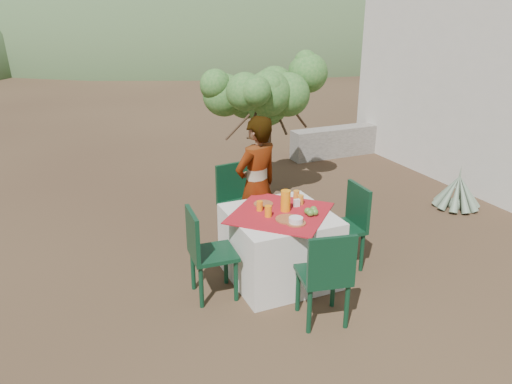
% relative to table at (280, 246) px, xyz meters
% --- Properties ---
extents(ground, '(160.00, 160.00, 0.00)m').
position_rel_table_xyz_m(ground, '(-0.22, 0.24, -0.38)').
color(ground, '#342218').
rests_on(ground, ground).
extents(table, '(1.30, 1.30, 0.76)m').
position_rel_table_xyz_m(table, '(0.00, 0.00, 0.00)').
color(table, silver).
rests_on(table, ground).
extents(chair_far, '(0.49, 0.49, 0.96)m').
position_rel_table_xyz_m(chair_far, '(-0.06, 1.06, 0.15)').
color(chair_far, black).
rests_on(chair_far, ground).
extents(chair_near, '(0.51, 0.51, 0.95)m').
position_rel_table_xyz_m(chair_near, '(0.01, -0.92, 0.15)').
color(chair_near, black).
rests_on(chair_near, ground).
extents(chair_left, '(0.46, 0.46, 0.94)m').
position_rel_table_xyz_m(chair_left, '(-0.83, -0.04, 0.14)').
color(chair_left, black).
rests_on(chair_left, ground).
extents(chair_right, '(0.46, 0.46, 0.94)m').
position_rel_table_xyz_m(chair_right, '(0.81, -0.05, 0.14)').
color(chair_right, black).
rests_on(chair_right, ground).
extents(person, '(0.69, 0.57, 1.64)m').
position_rel_table_xyz_m(person, '(0.03, 0.67, 0.44)').
color(person, '#8C6651').
rests_on(person, ground).
extents(shrub_tree, '(1.58, 1.55, 1.86)m').
position_rel_table_xyz_m(shrub_tree, '(0.92, 2.25, 1.09)').
color(shrub_tree, '#4D3526').
rests_on(shrub_tree, ground).
extents(agave, '(0.67, 0.65, 0.70)m').
position_rel_table_xyz_m(agave, '(3.20, 0.73, -0.14)').
color(agave, slate).
rests_on(agave, ground).
extents(guesthouse, '(3.20, 4.20, 3.00)m').
position_rel_table_xyz_m(guesthouse, '(5.38, 2.04, 1.12)').
color(guesthouse, beige).
rests_on(guesthouse, ground).
extents(stone_wall, '(2.60, 0.35, 0.55)m').
position_rel_table_xyz_m(stone_wall, '(3.38, 3.64, -0.10)').
color(stone_wall, gray).
rests_on(stone_wall, ground).
extents(hill_near_right, '(48.00, 48.00, 20.00)m').
position_rel_table_xyz_m(hill_near_right, '(11.78, 36.24, -0.38)').
color(hill_near_right, '#415831').
rests_on(hill_near_right, ground).
extents(hill_far_center, '(60.00, 60.00, 24.00)m').
position_rel_table_xyz_m(hill_far_center, '(-4.22, 52.24, -0.38)').
color(hill_far_center, slate).
rests_on(hill_far_center, ground).
extents(hill_far_right, '(36.00, 36.00, 14.00)m').
position_rel_table_xyz_m(hill_far_right, '(27.78, 46.24, -0.38)').
color(hill_far_right, slate).
rests_on(hill_far_right, ground).
extents(plate_far, '(0.21, 0.21, 0.01)m').
position_rel_table_xyz_m(plate_far, '(-0.07, 0.27, 0.39)').
color(plate_far, brown).
rests_on(plate_far, table).
extents(plate_near, '(0.24, 0.24, 0.01)m').
position_rel_table_xyz_m(plate_near, '(-0.01, -0.19, 0.39)').
color(plate_near, brown).
rests_on(plate_near, table).
extents(glass_far, '(0.06, 0.06, 0.10)m').
position_rel_table_xyz_m(glass_far, '(-0.17, 0.13, 0.43)').
color(glass_far, orange).
rests_on(glass_far, table).
extents(glass_near, '(0.07, 0.07, 0.12)m').
position_rel_table_xyz_m(glass_near, '(-0.16, -0.04, 0.44)').
color(glass_near, orange).
rests_on(glass_near, table).
extents(juice_pitcher, '(0.10, 0.10, 0.22)m').
position_rel_table_xyz_m(juice_pitcher, '(0.07, 0.02, 0.49)').
color(juice_pitcher, orange).
rests_on(juice_pitcher, table).
extents(bowl_plate, '(0.20, 0.20, 0.01)m').
position_rel_table_xyz_m(bowl_plate, '(0.02, -0.30, 0.39)').
color(bowl_plate, brown).
rests_on(bowl_plate, table).
extents(white_bowl, '(0.14, 0.14, 0.05)m').
position_rel_table_xyz_m(white_bowl, '(0.02, -0.30, 0.42)').
color(white_bowl, silver).
rests_on(white_bowl, bowl_plate).
extents(jar_left, '(0.07, 0.07, 0.10)m').
position_rel_table_xyz_m(jar_left, '(0.30, 0.12, 0.43)').
color(jar_left, orange).
rests_on(jar_left, table).
extents(jar_right, '(0.07, 0.07, 0.11)m').
position_rel_table_xyz_m(jar_right, '(0.32, 0.25, 0.44)').
color(jar_right, orange).
rests_on(jar_right, table).
extents(napkin_holder, '(0.06, 0.04, 0.08)m').
position_rel_table_xyz_m(napkin_holder, '(0.23, 0.08, 0.42)').
color(napkin_holder, silver).
rests_on(napkin_holder, table).
extents(fruit_cluster, '(0.15, 0.14, 0.07)m').
position_rel_table_xyz_m(fruit_cluster, '(0.27, -0.18, 0.42)').
color(fruit_cluster, '#4C7C2D').
rests_on(fruit_cluster, table).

